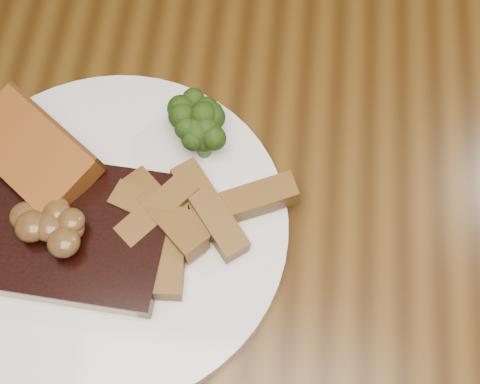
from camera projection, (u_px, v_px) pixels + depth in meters
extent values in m
plane|color=#36200C|center=(242.00, 368.00, 1.27)|extent=(4.50, 4.50, 0.00)
cube|color=#492E0E|center=(243.00, 216.00, 0.61)|extent=(1.60, 0.90, 0.04)
cylinder|color=black|center=(322.00, 83.00, 1.32)|extent=(0.04, 0.04, 0.38)
cylinder|color=black|center=(184.00, 22.00, 1.39)|extent=(0.04, 0.04, 0.38)
cylinder|color=silver|center=(111.00, 229.00, 0.58)|extent=(0.34, 0.34, 0.01)
cube|color=black|center=(72.00, 232.00, 0.56)|extent=(0.17, 0.13, 0.02)
cube|color=beige|center=(59.00, 296.00, 0.54)|extent=(0.13, 0.02, 0.02)
cube|color=brown|center=(38.00, 164.00, 0.58)|extent=(0.13, 0.12, 0.02)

